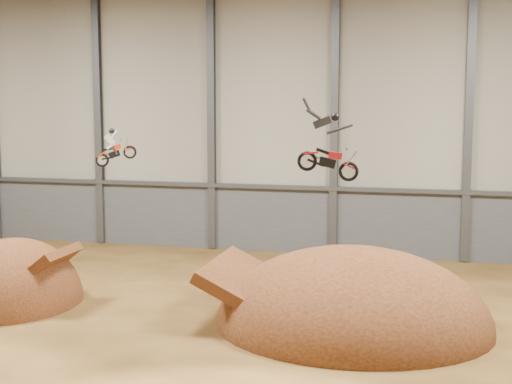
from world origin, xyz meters
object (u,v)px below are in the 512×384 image
Objects in this scene: landing_ramp at (352,326)px; fmx_rider_a at (118,144)px; fmx_rider_b at (326,140)px; takeoff_ramp at (14,304)px.

landing_ramp is 5.54× the size of fmx_rider_a.
fmx_rider_a is (-10.62, 3.39, 6.25)m from landing_ramp.
fmx_rider_b is (-0.84, -1.38, 6.76)m from landing_ramp.
landing_ramp is at bearing -40.71° from fmx_rider_a.
fmx_rider_a reaches higher than takeoff_ramp.
fmx_rider_a is at bearing 145.57° from fmx_rider_b.
fmx_rider_b reaches higher than fmx_rider_a.
fmx_rider_a is at bearing 162.32° from landing_ramp.
fmx_rider_a is (2.89, 3.85, 6.25)m from takeoff_ramp.
landing_ramp is at bearing 1.95° from takeoff_ramp.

